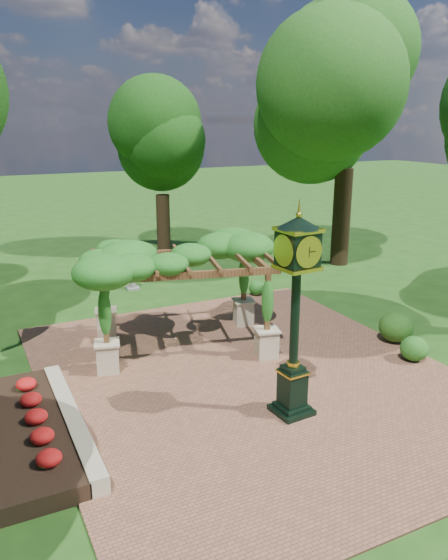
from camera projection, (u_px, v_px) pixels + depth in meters
name	position (u px, v px, depth m)	size (l,w,h in m)	color
ground	(270.00, 393.00, 13.17)	(120.00, 120.00, 0.00)	#1E4714
brick_plaza	(250.00, 376.00, 14.03)	(10.00, 12.00, 0.04)	brown
border_wall	(72.00, 421.00, 11.60)	(0.35, 5.00, 0.40)	#C6B793
flower_bed	(27.00, 432.00, 11.22)	(1.50, 5.00, 0.36)	red
pedestal_clock	(296.00, 299.00, 11.49)	(0.96, 0.96, 4.54)	black
pergola	(181.00, 261.00, 15.19)	(5.58, 4.21, 3.14)	beige
sundial	(132.00, 280.00, 21.21)	(0.51, 0.51, 0.86)	gray
shrub_front	(414.00, 349.00, 14.82)	(0.75, 0.75, 0.68)	#23611B
shrub_mid	(396.00, 327.00, 16.06)	(1.00, 1.00, 0.90)	#255517
shrub_back	(257.00, 288.00, 20.41)	(0.61, 0.61, 0.55)	#1F5D1B
tree_north	(161.00, 147.00, 25.52)	(4.28, 4.28, 7.50)	#342315
tree_east_far	(349.00, 88.00, 22.92)	(5.88, 5.88, 11.13)	black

